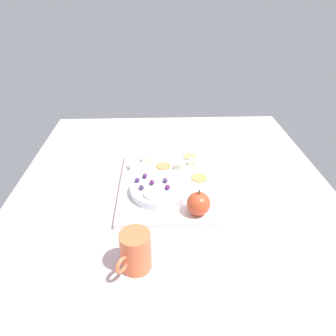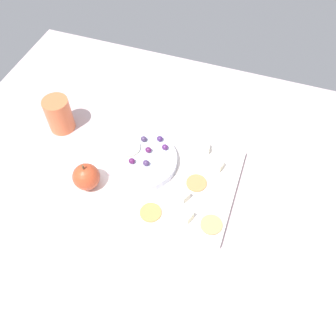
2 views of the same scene
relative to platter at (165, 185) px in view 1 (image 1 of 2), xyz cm
name	(u,v)px [view 1 (image 1 of 2)]	position (x,y,z in cm)	size (l,w,h in cm)	color
table	(174,195)	(1.06, 2.81, -3.28)	(115.14, 99.50, 4.87)	#C1AAAE
platter	(165,185)	(0.00, 0.00, 0.00)	(37.95, 27.50, 1.69)	silver
serving_dish	(160,189)	(5.16, -1.48, 1.97)	(17.72, 17.72, 2.25)	silver
apple_whole	(199,204)	(14.98, 8.65, 4.06)	(6.43, 6.43, 6.43)	#C14425
apple_stem	(199,192)	(14.98, 8.65, 7.88)	(0.50, 0.50, 1.20)	brown
cheese_cube_0	(146,159)	(-13.24, -6.15, 1.99)	(2.28, 2.28, 2.28)	#F9EDC3
cheese_cube_1	(133,166)	(-8.66, -10.34, 1.99)	(2.28, 2.28, 2.28)	#F0ECC7
cheese_cube_2	(192,162)	(-10.15, 9.73, 1.99)	(2.28, 2.28, 2.28)	#F8F4C7
cheese_cube_3	(179,166)	(-7.84, 5.01, 1.99)	(2.28, 2.28, 2.28)	silver
cracker_0	(164,166)	(-9.57, -0.09, 1.05)	(5.00, 5.00, 0.40)	#B2844C
cracker_1	(199,178)	(-1.95, 11.05, 1.05)	(5.00, 5.00, 0.40)	tan
cracker_2	(190,156)	(-15.87, 9.49, 1.05)	(5.00, 5.00, 0.40)	tan
grape_0	(165,180)	(3.25, 0.16, 3.84)	(1.61, 1.45, 1.49)	#46305B
grape_1	(168,187)	(6.75, 0.70, 3.81)	(1.61, 1.45, 1.41)	#571B4F
grape_2	(137,180)	(2.73, -8.20, 3.80)	(1.61, 1.45, 1.40)	#43255F
grape_3	(142,187)	(6.56, -6.80, 3.79)	(1.61, 1.45, 1.38)	#413054
grape_4	(152,182)	(4.18, -3.82, 3.82)	(1.61, 1.45, 1.44)	#571D4F
grape_5	(145,176)	(0.55, -5.99, 3.84)	(1.61, 1.45, 1.47)	#4C205A
apple_slice_0	(154,194)	(9.27, -3.19, 3.40)	(5.88, 5.88, 0.60)	beige
cup	(135,251)	(31.16, -7.24, 4.01)	(9.13, 7.53, 9.70)	#E36A3E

